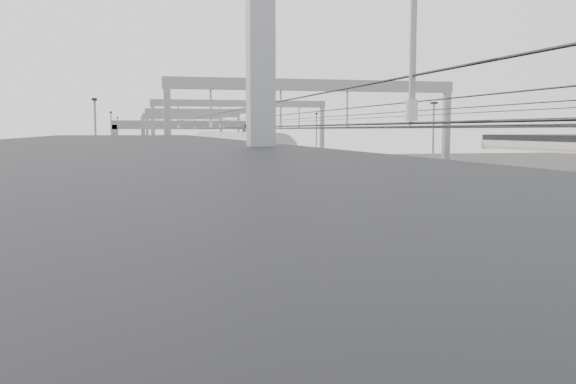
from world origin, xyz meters
TOP-DOWN VIEW (x-y plane):
  - platform_left at (-8.00, 45.00)m, footprint 4.00×120.00m
  - platform_right at (8.00, 45.00)m, footprint 4.00×120.00m
  - tracks at (0.00, 45.00)m, footprint 11.40×140.00m
  - overhead_line at (0.00, 51.62)m, footprint 13.00×140.00m
  - canopy_left at (-8.02, 2.99)m, footprint 4.40×30.00m
  - overbridge at (0.00, 100.00)m, footprint 22.00×2.20m
  - wall_left at (-11.20, 45.00)m, footprint 0.30×120.00m
  - wall_right at (11.20, 45.00)m, footprint 0.30×120.00m
  - train at (1.50, 55.57)m, footprint 2.64×48.12m
  - signal_green at (-5.20, 72.06)m, footprint 0.32×0.32m
  - signal_red_near at (3.20, 62.88)m, footprint 0.32×0.32m
  - signal_red_far at (5.40, 77.12)m, footprint 0.32×0.32m

SIDE VIEW (x-z plane):
  - tracks at x=0.00m, z-range -0.05..0.15m
  - platform_left at x=-8.00m, z-range 0.00..1.00m
  - platform_right at x=8.00m, z-range 0.00..1.00m
  - wall_left at x=-11.20m, z-range 0.00..3.20m
  - wall_right at x=11.20m, z-range 0.00..3.20m
  - train at x=1.50m, z-range -0.04..4.14m
  - signal_green at x=-5.20m, z-range 0.68..4.15m
  - signal_red_near at x=3.20m, z-range 0.68..4.15m
  - signal_red_far at x=5.40m, z-range 0.68..4.15m
  - canopy_left at x=-8.02m, z-range 2.97..7.21m
  - overbridge at x=0.00m, z-range 1.86..8.76m
  - overhead_line at x=0.00m, z-range 2.84..9.44m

